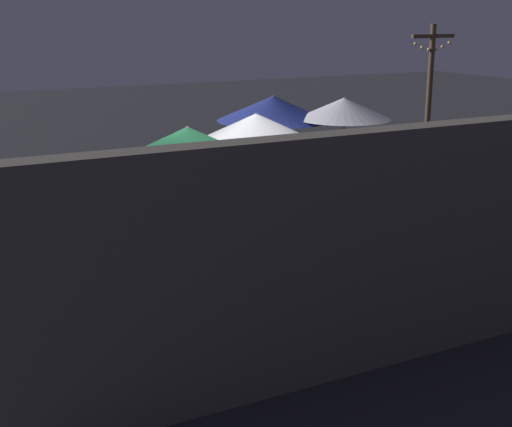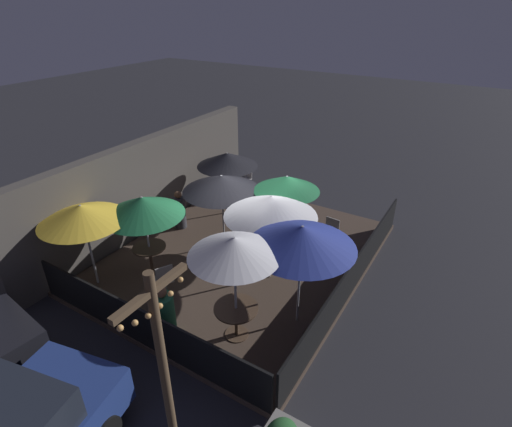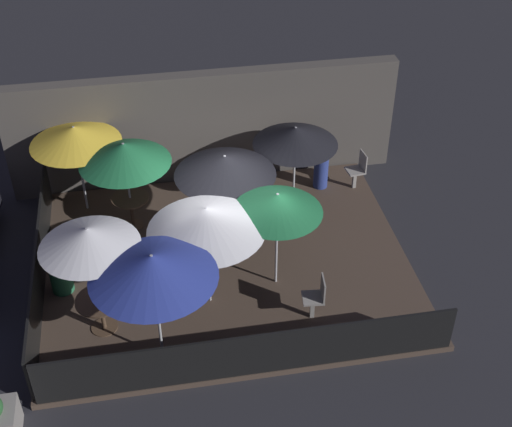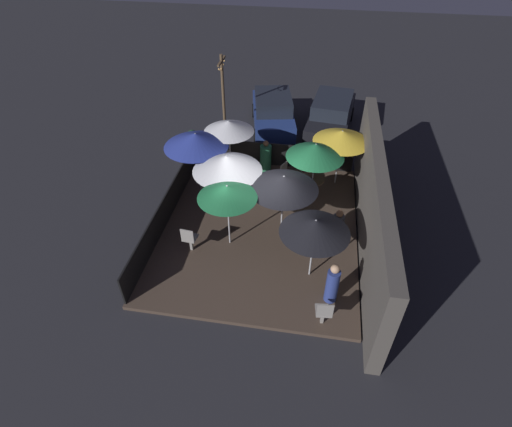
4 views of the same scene
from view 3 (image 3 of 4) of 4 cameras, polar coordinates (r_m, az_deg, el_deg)
ground_plane at (r=15.10m, az=-2.39°, el=-4.13°), size 60.00×60.00×0.00m
patio_deck at (r=15.06m, az=-2.39°, el=-3.96°), size 7.56×6.24×0.12m
building_wall at (r=16.99m, az=-4.14°, el=6.86°), size 9.16×0.36×2.82m
fence_front at (r=12.52m, az=-0.40°, el=-11.27°), size 7.36×0.05×0.95m
fence_side_left at (r=14.84m, az=-16.91°, el=-3.91°), size 0.05×6.04×0.95m
patio_umbrella_0 at (r=12.46m, az=-13.27°, el=-1.89°), size 1.77×1.77×2.39m
patio_umbrella_1 at (r=15.08m, az=-10.51°, el=4.77°), size 1.95×1.95×2.15m
patio_umbrella_2 at (r=13.28m, az=1.72°, el=0.85°), size 1.74×1.74×2.19m
patio_umbrella_3 at (r=14.43m, az=-2.50°, el=3.88°), size 2.10×2.10×2.15m
patio_umbrella_4 at (r=15.85m, az=-14.31°, el=6.10°), size 1.98×1.98×2.16m
patio_umbrella_5 at (r=12.85m, az=-4.03°, el=-0.44°), size 2.19×2.19×2.27m
patio_umbrella_6 at (r=15.58m, az=3.18°, el=6.23°), size 1.88×1.88×2.05m
patio_umbrella_7 at (r=11.75m, az=-8.29°, el=-4.21°), size 2.17×2.17×2.39m
dining_table_0 at (r=13.51m, az=-12.32°, el=-7.19°), size 0.91×0.91×0.73m
dining_table_1 at (r=15.80m, az=-9.99°, el=0.79°), size 0.82×0.82×0.78m
patio_chair_0 at (r=17.03m, az=8.15°, el=3.56°), size 0.44×0.44×0.94m
patio_chair_1 at (r=13.51m, az=4.85°, el=-6.63°), size 0.44×0.44×0.95m
patio_chair_2 at (r=15.13m, az=-11.83°, el=-1.85°), size 0.54×0.54×0.93m
patron_0 at (r=16.91m, az=5.25°, el=3.88°), size 0.48×0.48×1.31m
patron_1 at (r=16.65m, az=-2.71°, el=3.18°), size 0.43×0.43×1.21m
patron_2 at (r=14.50m, az=-15.47°, el=-4.26°), size 0.58×0.58×1.27m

